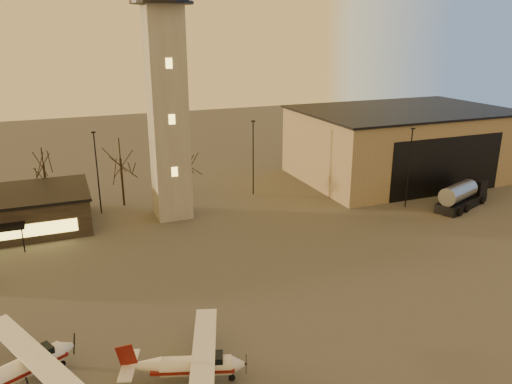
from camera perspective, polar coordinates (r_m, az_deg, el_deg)
ground at (r=35.79m, az=1.99°, el=-18.62°), size 220.00×220.00×0.00m
control_tower at (r=57.64m, az=-10.27°, el=12.73°), size 6.80×6.80×32.60m
hangar at (r=78.54m, az=16.26°, el=5.38°), size 30.60×20.60×10.30m
light_poles at (r=60.63m, az=-9.44°, el=2.52°), size 58.50×12.25×10.14m
tree_row at (r=67.17m, az=-22.96°, el=3.30°), size 37.20×9.20×8.80m
cessna_front at (r=33.58m, az=-6.62°, el=-19.40°), size 8.62×10.57×2.96m
cessna_rear at (r=36.22m, az=-24.70°, el=-17.92°), size 9.06×10.82×3.12m
fuel_truck at (r=67.92m, az=22.47°, el=-0.55°), size 9.41×5.71×3.37m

